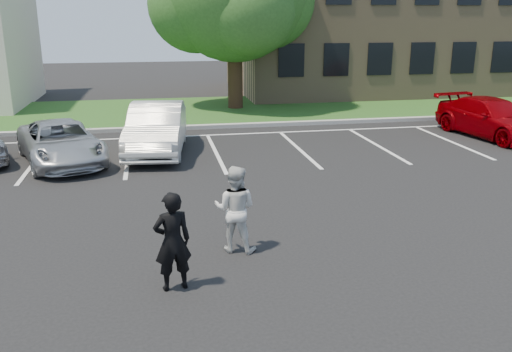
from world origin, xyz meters
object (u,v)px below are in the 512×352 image
Objects in this scene: office_building at (421,18)px; car_red_compact at (493,118)px; man_white_shirt at (235,209)px; car_white_sedan at (157,128)px; man_black_suit at (172,241)px; car_silver_minivan at (61,143)px.

car_red_compact is at bearing -105.49° from office_building.
man_white_shirt reaches higher than car_white_sedan.
office_building is 13.41× the size of man_black_suit.
man_white_shirt is 0.37× the size of car_silver_minivan.
man_black_suit is 1.00× the size of man_white_shirt.
man_black_suit reaches higher than car_silver_minivan.
car_white_sedan is 1.00× the size of car_red_compact.
office_building reaches higher than car_red_compact.
car_silver_minivan is at bearing 173.92° from car_red_compact.
man_white_shirt is at bearing -74.25° from car_white_sedan.
man_black_suit is 9.14m from car_silver_minivan.
man_white_shirt is (1.22, 1.32, -0.00)m from man_black_suit.
man_black_suit is at bearing 69.19° from man_white_shirt.
car_silver_minivan is 0.94× the size of car_white_sedan.
man_black_suit is 0.35× the size of car_white_sedan.
man_black_suit is 9.42m from car_white_sedan.
office_building reaches higher than car_white_sedan.
car_red_compact is at bearing -15.23° from car_silver_minivan.
car_white_sedan is 12.12m from car_red_compact.
car_silver_minivan is 2.98m from car_white_sedan.
man_black_suit is at bearing -124.40° from office_building.
office_building is at bearing -101.96° from man_white_shirt.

